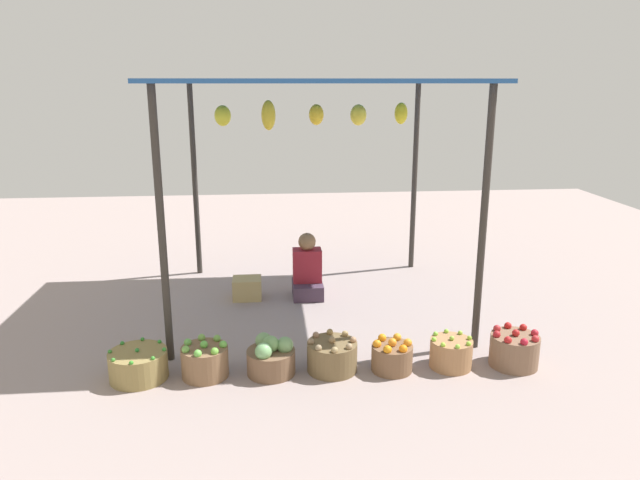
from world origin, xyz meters
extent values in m
plane|color=gray|center=(0.00, 0.00, 0.00)|extent=(14.00, 14.00, 0.00)
cylinder|color=#38332D|center=(-1.46, -1.29, 1.25)|extent=(0.07, 0.07, 2.50)
cylinder|color=#38332D|center=(1.46, -1.29, 1.25)|extent=(0.07, 0.07, 2.50)
cylinder|color=#38332D|center=(-1.46, 1.29, 1.25)|extent=(0.07, 0.07, 2.50)
cylinder|color=#38332D|center=(1.46, 1.29, 1.25)|extent=(0.07, 0.07, 2.50)
cube|color=#28599B|center=(0.00, 0.00, 2.52)|extent=(3.23, 2.88, 0.04)
ellipsoid|color=yellow|center=(-0.96, -0.19, 2.17)|extent=(0.17, 0.17, 0.21)
ellipsoid|color=yellow|center=(-0.49, -0.15, 2.17)|extent=(0.15, 0.15, 0.31)
ellipsoid|color=yellow|center=(0.01, -0.09, 2.17)|extent=(0.16, 0.16, 0.22)
ellipsoid|color=yellow|center=(0.45, -0.18, 2.17)|extent=(0.17, 0.17, 0.22)
ellipsoid|color=yellow|center=(0.97, 0.10, 2.17)|extent=(0.14, 0.14, 0.23)
cube|color=#453245|center=(-0.07, 0.24, 0.09)|extent=(0.36, 0.44, 0.18)
cube|color=maroon|center=(-0.07, 0.29, 0.38)|extent=(0.34, 0.22, 0.40)
sphere|color=olive|center=(-0.07, 0.29, 0.67)|extent=(0.21, 0.21, 0.21)
cylinder|color=olive|center=(-1.68, -1.64, 0.13)|extent=(0.50, 0.50, 0.25)
sphere|color=#2E8B36|center=(-1.68, -1.64, 0.27)|extent=(0.04, 0.04, 0.04)
sphere|color=green|center=(-1.45, -1.64, 0.26)|extent=(0.04, 0.04, 0.04)
sphere|color=green|center=(-1.52, -1.47, 0.26)|extent=(0.04, 0.04, 0.04)
sphere|color=#32882E|center=(-1.68, -1.41, 0.26)|extent=(0.04, 0.04, 0.04)
sphere|color=#2F872E|center=(-1.85, -1.47, 0.26)|extent=(0.04, 0.04, 0.04)
sphere|color=#36832B|center=(-1.91, -1.64, 0.26)|extent=(0.04, 0.04, 0.04)
sphere|color=#39832B|center=(-1.85, -1.80, 0.26)|extent=(0.04, 0.04, 0.04)
sphere|color=#348F26|center=(-1.68, -1.87, 0.26)|extent=(0.04, 0.04, 0.04)
sphere|color=#388A2A|center=(-1.52, -1.80, 0.26)|extent=(0.04, 0.04, 0.04)
cylinder|color=brown|center=(-1.11, -1.65, 0.14)|extent=(0.41, 0.41, 0.27)
sphere|color=#65BC48|center=(-1.11, -1.65, 0.30)|extent=(0.07, 0.07, 0.07)
sphere|color=#69BC48|center=(-0.94, -1.65, 0.29)|extent=(0.07, 0.07, 0.07)
sphere|color=#71A848|center=(-1.00, -1.52, 0.29)|extent=(0.07, 0.07, 0.07)
sphere|color=#73A848|center=(-1.14, -1.49, 0.29)|extent=(0.07, 0.07, 0.07)
sphere|color=#69B24D|center=(-1.26, -1.57, 0.29)|extent=(0.07, 0.07, 0.07)
sphere|color=#70B14A|center=(-1.26, -1.72, 0.29)|extent=(0.07, 0.07, 0.07)
sphere|color=#66BA47|center=(-1.14, -1.81, 0.29)|extent=(0.07, 0.07, 0.07)
sphere|color=#6FB83E|center=(-1.00, -1.78, 0.29)|extent=(0.07, 0.07, 0.07)
cylinder|color=brown|center=(-0.53, -1.65, 0.11)|extent=(0.43, 0.43, 0.22)
sphere|color=#72A55E|center=(-0.53, -1.65, 0.28)|extent=(0.15, 0.15, 0.15)
sphere|color=#74A163|center=(-0.40, -1.65, 0.26)|extent=(0.15, 0.15, 0.15)
sphere|color=#76A062|center=(-0.59, -1.54, 0.26)|extent=(0.15, 0.15, 0.15)
sphere|color=#78B16E|center=(-0.59, -1.76, 0.26)|extent=(0.15, 0.15, 0.15)
cylinder|color=brown|center=(0.02, -1.64, 0.13)|extent=(0.45, 0.45, 0.27)
sphere|color=#9E7B51|center=(0.02, -1.64, 0.29)|extent=(0.06, 0.06, 0.06)
sphere|color=#A27855|center=(0.21, -1.64, 0.29)|extent=(0.06, 0.06, 0.06)
sphere|color=#A58451|center=(0.15, -1.51, 0.29)|extent=(0.06, 0.06, 0.06)
sphere|color=#A6834C|center=(0.02, -1.45, 0.29)|extent=(0.06, 0.06, 0.06)
sphere|color=#A4795B|center=(-0.12, -1.51, 0.29)|extent=(0.06, 0.06, 0.06)
sphere|color=#947556|center=(-0.17, -1.64, 0.29)|extent=(0.06, 0.06, 0.06)
sphere|color=#947C59|center=(-0.12, -1.78, 0.29)|extent=(0.06, 0.06, 0.06)
sphere|color=#A08658|center=(0.02, -1.83, 0.29)|extent=(0.06, 0.06, 0.06)
sphere|color=#9A7C57|center=(0.15, -1.78, 0.29)|extent=(0.06, 0.06, 0.06)
cylinder|color=brown|center=(0.55, -1.69, 0.12)|extent=(0.37, 0.37, 0.24)
sphere|color=orange|center=(0.55, -1.69, 0.27)|extent=(0.08, 0.08, 0.08)
sphere|color=orange|center=(0.69, -1.69, 0.26)|extent=(0.08, 0.08, 0.08)
sphere|color=orange|center=(0.62, -1.57, 0.26)|extent=(0.08, 0.08, 0.08)
sphere|color=orange|center=(0.48, -1.57, 0.26)|extent=(0.08, 0.08, 0.08)
sphere|color=orange|center=(0.41, -1.69, 0.26)|extent=(0.08, 0.08, 0.08)
sphere|color=orange|center=(0.48, -1.81, 0.26)|extent=(0.08, 0.08, 0.08)
sphere|color=orange|center=(0.62, -1.81, 0.26)|extent=(0.08, 0.08, 0.08)
cylinder|color=#A5764C|center=(1.10, -1.68, 0.13)|extent=(0.38, 0.38, 0.26)
sphere|color=#93C141|center=(1.10, -1.68, 0.28)|extent=(0.04, 0.04, 0.04)
sphere|color=#92BC34|center=(1.26, -1.68, 0.28)|extent=(0.04, 0.04, 0.04)
sphere|color=#92C53A|center=(1.22, -1.56, 0.28)|extent=(0.04, 0.04, 0.04)
sphere|color=#8EC839|center=(1.10, -1.51, 0.28)|extent=(0.04, 0.04, 0.04)
sphere|color=#84CC3E|center=(0.98, -1.56, 0.28)|extent=(0.04, 0.04, 0.04)
sphere|color=#87CF3C|center=(0.94, -1.68, 0.28)|extent=(0.04, 0.04, 0.04)
sphere|color=#95CF36|center=(0.98, -1.79, 0.28)|extent=(0.04, 0.04, 0.04)
sphere|color=#8DCB3F|center=(1.10, -1.84, 0.28)|extent=(0.04, 0.04, 0.04)
sphere|color=#8AC933|center=(1.22, -1.79, 0.28)|extent=(0.04, 0.04, 0.04)
cylinder|color=brown|center=(1.68, -1.70, 0.15)|extent=(0.44, 0.44, 0.29)
sphere|color=red|center=(1.68, -1.70, 0.32)|extent=(0.07, 0.07, 0.07)
sphere|color=#B1212D|center=(1.86, -1.70, 0.31)|extent=(0.07, 0.07, 0.07)
sphere|color=#B21C1A|center=(1.81, -1.58, 0.31)|extent=(0.07, 0.07, 0.07)
sphere|color=red|center=(1.68, -1.53, 0.31)|extent=(0.07, 0.07, 0.07)
sphere|color=#B2282D|center=(1.56, -1.58, 0.31)|extent=(0.07, 0.07, 0.07)
sphere|color=#AF1E24|center=(1.51, -1.70, 0.31)|extent=(0.07, 0.07, 0.07)
sphere|color=red|center=(1.56, -1.83, 0.31)|extent=(0.07, 0.07, 0.07)
sphere|color=red|center=(1.68, -1.88, 0.31)|extent=(0.07, 0.07, 0.07)
sphere|color=#B8282B|center=(1.81, -1.83, 0.31)|extent=(0.07, 0.07, 0.07)
cube|color=tan|center=(-0.79, 0.25, 0.13)|extent=(0.34, 0.29, 0.25)
camera|label=1|loc=(-0.53, -6.39, 2.51)|focal=32.82mm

